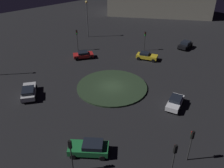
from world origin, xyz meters
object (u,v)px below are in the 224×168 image
car_silver (29,92)px  traffic_light_northeast (145,37)px  car_red (83,55)px  traffic_light_south (191,140)px  car_white (175,102)px  car_black (185,45)px  traffic_light_southwest (71,150)px  streetlamp_northeast (87,13)px  car_green (89,148)px  traffic_light_north (77,36)px  traffic_light_southwest_near (174,155)px  car_yellow (147,56)px

car_silver → traffic_light_northeast: size_ratio=1.18×
car_red → traffic_light_south: size_ratio=1.09×
car_white → car_black: (20.02, 11.00, 0.07)m
traffic_light_southwest → car_white: bearing=-35.9°
car_white → streetlamp_northeast: bearing=-125.7°
traffic_light_northeast → traffic_light_south: bearing=26.2°
traffic_light_south → car_black: bearing=-43.2°
car_red → traffic_light_south: (-7.37, -28.28, 2.07)m
car_green → car_red: car_green is taller
traffic_light_south → car_red: bearing=-0.5°
car_black → traffic_light_north: 23.65m
streetlamp_northeast → car_red: bearing=-131.9°
car_silver → car_red: bearing=-38.9°
car_red → traffic_light_north: (1.62, 4.14, 2.44)m
car_silver → traffic_light_southwest_near: 23.07m
car_green → streetlamp_northeast: size_ratio=0.51×
car_black → car_red: car_black is taller
car_black → traffic_light_northeast: traffic_light_northeast is taller
car_black → traffic_light_southwest_near: bearing=21.7°
car_green → car_red: size_ratio=1.02×
car_black → car_red: (-19.71, 10.92, -0.08)m
car_silver → traffic_light_north: (15.80, 9.79, 2.38)m
car_green → traffic_light_southwest: bearing=60.6°
car_silver → traffic_light_north: size_ratio=1.09×
car_green → car_red: 25.13m
car_silver → traffic_light_south: traffic_light_south is taller
car_yellow → traffic_light_southwest: (-25.89, -12.35, 2.13)m
car_black → car_green: bearing=7.6°
car_black → traffic_light_southwest: (-36.69, -10.39, 2.06)m
traffic_light_southwest_near → traffic_light_north: traffic_light_north is taller
car_white → traffic_light_northeast: traffic_light_northeast is taller
streetlamp_northeast → traffic_light_southwest: bearing=-129.6°
car_green → traffic_light_southwest: size_ratio=1.09×
car_yellow → streetlamp_northeast: size_ratio=0.51×
car_red → car_yellow: (8.91, -8.96, 0.00)m
car_yellow → traffic_light_southwest: 28.77m
car_red → traffic_light_south: traffic_light_south is taller
traffic_light_southwest_near → streetlamp_northeast: bearing=-3.0°
car_green → streetlamp_northeast: (22.92, 30.15, 5.19)m
car_silver → traffic_light_southwest_near: traffic_light_southwest_near is taller
car_yellow → car_black: bearing=52.8°
car_silver → traffic_light_southwest: (-2.80, -15.66, 2.08)m
traffic_light_southwest → car_red: bearing=17.7°
traffic_light_north → traffic_light_south: bearing=1.4°
car_silver → traffic_light_southwest_near: size_ratio=1.17×
car_white → traffic_light_southwest_near: 12.12m
car_white → traffic_light_southwest: traffic_light_southwest is taller
car_yellow → traffic_light_northeast: bearing=109.3°
traffic_light_northeast → traffic_light_southwest_near: size_ratio=0.99×
car_green → car_yellow: 26.03m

